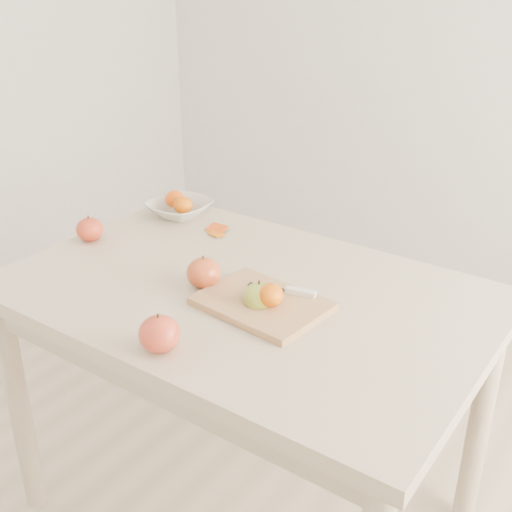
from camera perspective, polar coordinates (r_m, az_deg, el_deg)
The scene contains 14 objects.
ground at distance 2.07m, azimuth -0.86°, elevation -21.55°, with size 3.50×3.50×0.00m, color #C6B293.
table at distance 1.65m, azimuth -1.00°, elevation -5.91°, with size 1.20×0.80×0.75m.
cutting_board at distance 1.52m, azimuth 0.54°, elevation -4.25°, with size 0.29×0.21×0.02m, color tan.
board_tangerine at distance 1.48m, azimuth 1.29°, elevation -3.51°, with size 0.06×0.06×0.05m, color orange.
fruit_bowl at distance 2.06m, azimuth -6.84°, elevation 4.22°, with size 0.19×0.19×0.05m, color silver.
bowl_tangerine_near at distance 2.07m, azimuth -7.21°, elevation 5.05°, with size 0.06×0.06×0.06m, color #DA6807.
bowl_tangerine_far at distance 2.02m, azimuth -6.51°, elevation 4.52°, with size 0.06×0.06×0.05m, color orange.
orange_peel_a at distance 1.94m, azimuth -3.51°, elevation 2.35°, with size 0.06×0.04×0.00m, color #D14A0E.
orange_peel_b at distance 1.91m, azimuth -3.52°, elevation 1.89°, with size 0.04×0.04×0.00m, color orange.
paring_knife at distance 1.54m, azimuth 3.47°, elevation -3.15°, with size 0.17×0.06×0.01m.
apple_green at distance 1.50m, azimuth 0.27°, elevation -3.64°, with size 0.07×0.07×0.07m, color olive.
apple_red_e at distance 1.60m, azimuth -4.67°, elevation -1.52°, with size 0.09×0.09×0.08m, color maroon.
apple_red_d at distance 1.92m, azimuth -14.57°, elevation 2.29°, with size 0.08×0.08×0.07m, color maroon.
apple_red_c at distance 1.36m, azimuth -8.59°, elevation -6.86°, with size 0.09×0.09×0.08m, color maroon.
Camera 1 is at (0.84, -1.14, 1.51)m, focal length 45.00 mm.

